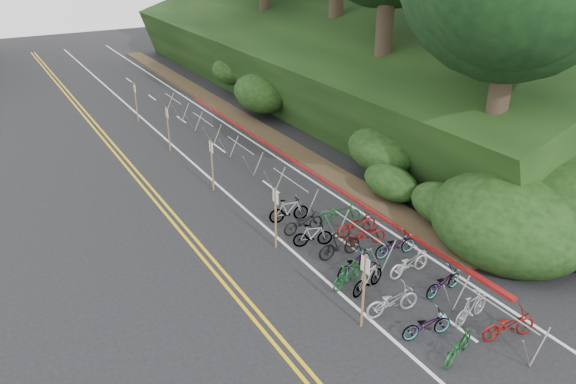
# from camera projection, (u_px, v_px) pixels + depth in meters

# --- Properties ---
(ground) EXTENTS (120.00, 120.00, 0.00)m
(ground) POSITION_uv_depth(u_px,v_px,m) (337.00, 324.00, 17.38)
(ground) COLOR black
(ground) RESTS_ON ground
(road_markings) EXTENTS (7.47, 80.00, 0.01)m
(road_markings) POSITION_uv_depth(u_px,v_px,m) (222.00, 197.00, 25.56)
(road_markings) COLOR gold
(road_markings) RESTS_ON ground
(red_curb) EXTENTS (0.25, 28.00, 0.10)m
(red_curb) POSITION_uv_depth(u_px,v_px,m) (296.00, 162.00, 29.34)
(red_curb) COLOR maroon
(red_curb) RESTS_ON ground
(embankment) EXTENTS (14.30, 48.14, 9.11)m
(embankment) POSITION_uv_depth(u_px,v_px,m) (336.00, 71.00, 37.08)
(embankment) COLOR black
(embankment) RESTS_ON ground
(bike_rack_front) EXTENTS (1.15, 3.14, 1.20)m
(bike_rack_front) POSITION_uv_depth(u_px,v_px,m) (493.00, 313.00, 16.44)
(bike_rack_front) COLOR #A0A0A1
(bike_rack_front) RESTS_ON ground
(bike_racks_rest) EXTENTS (1.14, 23.00, 1.17)m
(bike_racks_rest) POSITION_uv_depth(u_px,v_px,m) (241.00, 151.00, 28.55)
(bike_racks_rest) COLOR #A0A0A1
(bike_racks_rest) RESTS_ON ground
(signpost_near) EXTENTS (0.08, 0.40, 2.56)m
(signpost_near) POSITION_uv_depth(u_px,v_px,m) (364.00, 286.00, 16.67)
(signpost_near) COLOR brown
(signpost_near) RESTS_ON ground
(signposts_rest) EXTENTS (0.08, 18.40, 2.50)m
(signposts_rest) POSITION_uv_depth(u_px,v_px,m) (188.00, 142.00, 27.99)
(signposts_rest) COLOR brown
(signposts_rest) RESTS_ON ground
(bike_front) EXTENTS (0.87, 1.59, 0.92)m
(bike_front) POSITION_uv_depth(u_px,v_px,m) (347.00, 274.00, 19.06)
(bike_front) COLOR #144C1E
(bike_front) RESTS_ON ground
(bike_valet) EXTENTS (3.20, 11.45, 1.07)m
(bike_valet) POSITION_uv_depth(u_px,v_px,m) (377.00, 259.00, 19.88)
(bike_valet) COLOR #144C1E
(bike_valet) RESTS_ON ground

